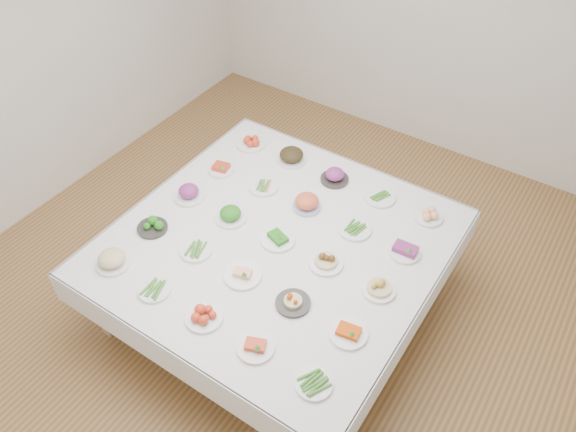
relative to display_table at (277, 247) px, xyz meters
The scene contains 27 objects.
room_envelope 1.17m from the display_table, 110.07° to the left, with size 5.02×5.02×2.81m.
display_table is the anchor object (origin of this frame).
dish_0 1.16m from the display_table, 134.99° to the right, with size 0.23×0.23×0.14m.
dish_1 0.94m from the display_table, 116.53° to the right, with size 0.22×0.22×0.05m.
dish_2 0.83m from the display_table, 89.84° to the right, with size 0.24×0.24×0.11m.
dish_3 0.92m from the display_table, 63.62° to the right, with size 0.23×0.23×0.10m.
dish_4 1.18m from the display_table, 44.98° to the right, with size 0.23×0.22×0.05m.
dish_5 0.93m from the display_table, 153.76° to the right, with size 0.22×0.22×0.10m.
dish_6 0.59m from the display_table, 135.50° to the right, with size 0.22×0.22×0.05m.
dish_7 0.42m from the display_table, 89.99° to the right, with size 0.25×0.25×0.10m.
dish_8 0.59m from the display_table, 44.99° to the right, with size 0.23×0.23×0.11m.
dish_9 0.93m from the display_table, 26.82° to the right, with size 0.24×0.24×0.10m.
dish_10 0.84m from the display_table, behind, with size 0.24×0.24×0.12m.
dish_11 0.43m from the display_table, behind, with size 0.23×0.23×0.13m.
dish_12 0.10m from the display_table, 18.92° to the left, with size 0.25×0.25×0.09m.
dish_13 0.43m from the display_table, ahead, with size 0.24×0.24×0.13m.
dish_14 0.84m from the display_table, ahead, with size 0.22×0.22×0.12m.
dish_15 0.93m from the display_table, 154.02° to the left, with size 0.22×0.22×0.09m.
dish_16 0.60m from the display_table, 134.56° to the left, with size 0.23×0.23×0.05m.
dish_17 0.44m from the display_table, 90.76° to the left, with size 0.22×0.22×0.13m.
dish_18 0.59m from the display_table, 43.67° to the left, with size 0.24×0.24×0.05m.
dish_19 0.93m from the display_table, 26.04° to the left, with size 0.23×0.23×0.10m.
dish_20 1.18m from the display_table, 135.43° to the left, with size 0.25×0.25×0.11m.
dish_21 0.94m from the display_table, 116.72° to the left, with size 0.24×0.24×0.15m.
dish_22 0.83m from the display_table, 89.31° to the left, with size 0.23×0.23×0.13m.
dish_23 0.93m from the display_table, 63.11° to the left, with size 0.24×0.24×0.05m.
dish_24 1.17m from the display_table, 45.26° to the left, with size 0.22×0.22×0.09m.
Camera 1 is at (1.71, -2.53, 3.71)m, focal length 35.00 mm.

